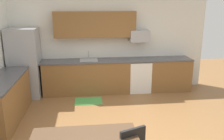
# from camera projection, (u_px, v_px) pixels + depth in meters

# --- Properties ---
(ground_plane) EXTENTS (12.00, 12.00, 0.00)m
(ground_plane) POSITION_uv_depth(u_px,v_px,m) (118.00, 133.00, 4.58)
(ground_plane) COLOR olive
(wall_back) EXTENTS (5.80, 0.10, 2.70)m
(wall_back) POSITION_uv_depth(u_px,v_px,m) (106.00, 43.00, 6.76)
(wall_back) COLOR silver
(wall_back) RESTS_ON ground
(cabinet_run_back) EXTENTS (2.37, 0.60, 0.90)m
(cabinet_run_back) POSITION_uv_depth(u_px,v_px,m) (87.00, 77.00, 6.60)
(cabinet_run_back) COLOR brown
(cabinet_run_back) RESTS_ON ground
(cabinet_run_back_right) EXTENTS (1.18, 0.60, 0.90)m
(cabinet_run_back_right) POSITION_uv_depth(u_px,v_px,m) (169.00, 74.00, 6.86)
(cabinet_run_back_right) COLOR brown
(cabinet_run_back_right) RESTS_ON ground
(cabinet_run_left) EXTENTS (0.60, 2.00, 0.90)m
(cabinet_run_left) POSITION_uv_depth(u_px,v_px,m) (5.00, 101.00, 4.98)
(cabinet_run_left) COLOR brown
(cabinet_run_left) RESTS_ON ground
(countertop_back) EXTENTS (4.80, 0.64, 0.04)m
(countertop_back) POSITION_uv_depth(u_px,v_px,m) (107.00, 60.00, 6.54)
(countertop_back) COLOR #4C4C51
(countertop_back) RESTS_ON cabinet_run_back
(countertop_left) EXTENTS (0.64, 2.00, 0.04)m
(countertop_left) POSITION_uv_depth(u_px,v_px,m) (2.00, 80.00, 4.85)
(countertop_left) COLOR #4C4C51
(countertop_left) RESTS_ON cabinet_run_left
(upper_cabinets_back) EXTENTS (2.20, 0.34, 0.70)m
(upper_cabinets_back) POSITION_uv_depth(u_px,v_px,m) (95.00, 24.00, 6.37)
(upper_cabinets_back) COLOR brown
(refrigerator) EXTENTS (0.76, 0.70, 1.83)m
(refrigerator) POSITION_uv_depth(u_px,v_px,m) (25.00, 63.00, 6.23)
(refrigerator) COLOR #9EA0A5
(refrigerator) RESTS_ON ground
(oven_range) EXTENTS (0.60, 0.60, 0.91)m
(oven_range) POSITION_uv_depth(u_px,v_px,m) (139.00, 75.00, 6.76)
(oven_range) COLOR white
(oven_range) RESTS_ON ground
(microwave) EXTENTS (0.54, 0.36, 0.32)m
(microwave) POSITION_uv_depth(u_px,v_px,m) (139.00, 36.00, 6.56)
(microwave) COLOR #9EA0A5
(sink_basin) EXTENTS (0.48, 0.40, 0.14)m
(sink_basin) POSITION_uv_depth(u_px,v_px,m) (89.00, 62.00, 6.50)
(sink_basin) COLOR #A5A8AD
(sink_basin) RESTS_ON countertop_back
(sink_faucet) EXTENTS (0.02, 0.02, 0.24)m
(sink_faucet) POSITION_uv_depth(u_px,v_px,m) (89.00, 55.00, 6.63)
(sink_faucet) COLOR #B2B5BA
(sink_faucet) RESTS_ON countertop_back
(floor_mat) EXTENTS (0.70, 0.50, 0.01)m
(floor_mat) POSITION_uv_depth(u_px,v_px,m) (88.00, 101.00, 6.10)
(floor_mat) COLOR #4CA54C
(floor_mat) RESTS_ON ground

